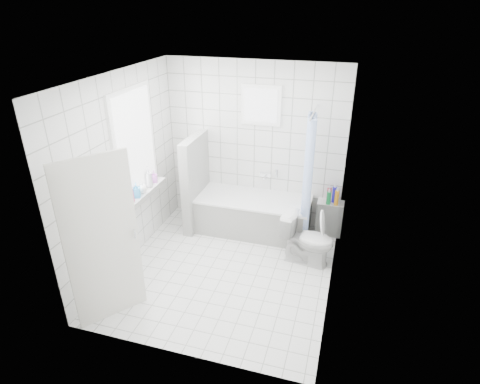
% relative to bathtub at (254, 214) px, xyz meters
% --- Properties ---
extents(ground, '(3.00, 3.00, 0.00)m').
position_rel_bathtub_xyz_m(ground, '(-0.10, -1.12, -0.29)').
color(ground, white).
rests_on(ground, ground).
extents(ceiling, '(3.00, 3.00, 0.00)m').
position_rel_bathtub_xyz_m(ceiling, '(-0.10, -1.12, 2.31)').
color(ceiling, white).
rests_on(ceiling, ground).
extents(wall_back, '(2.80, 0.02, 2.60)m').
position_rel_bathtub_xyz_m(wall_back, '(-0.10, 0.38, 1.01)').
color(wall_back, white).
rests_on(wall_back, ground).
extents(wall_front, '(2.80, 0.02, 2.60)m').
position_rel_bathtub_xyz_m(wall_front, '(-0.10, -2.62, 1.01)').
color(wall_front, white).
rests_on(wall_front, ground).
extents(wall_left, '(0.02, 3.00, 2.60)m').
position_rel_bathtub_xyz_m(wall_left, '(-1.50, -1.12, 1.01)').
color(wall_left, white).
rests_on(wall_left, ground).
extents(wall_right, '(0.02, 3.00, 2.60)m').
position_rel_bathtub_xyz_m(wall_right, '(1.30, -1.12, 1.01)').
color(wall_right, white).
rests_on(wall_right, ground).
extents(window_left, '(0.01, 0.90, 1.40)m').
position_rel_bathtub_xyz_m(window_left, '(-1.45, -0.82, 1.31)').
color(window_left, white).
rests_on(window_left, wall_left).
extents(window_back, '(0.50, 0.01, 0.50)m').
position_rel_bathtub_xyz_m(window_back, '(0.00, 0.33, 1.66)').
color(window_back, white).
rests_on(window_back, wall_back).
extents(window_sill, '(0.18, 1.02, 0.08)m').
position_rel_bathtub_xyz_m(window_sill, '(-1.41, -0.82, 0.57)').
color(window_sill, white).
rests_on(window_sill, wall_left).
extents(door, '(0.52, 0.66, 2.00)m').
position_rel_bathtub_xyz_m(door, '(-1.11, -2.29, 0.71)').
color(door, silver).
rests_on(door, ground).
extents(bathtub, '(1.75, 0.77, 0.58)m').
position_rel_bathtub_xyz_m(bathtub, '(0.00, 0.00, 0.00)').
color(bathtub, white).
rests_on(bathtub, ground).
extents(partition_wall, '(0.15, 0.85, 1.50)m').
position_rel_bathtub_xyz_m(partition_wall, '(-0.94, -0.05, 0.46)').
color(partition_wall, white).
rests_on(partition_wall, ground).
extents(tiled_ledge, '(0.40, 0.24, 0.55)m').
position_rel_bathtub_xyz_m(tiled_ledge, '(1.16, 0.25, -0.02)').
color(tiled_ledge, white).
rests_on(tiled_ledge, ground).
extents(toilet, '(0.76, 0.50, 0.73)m').
position_rel_bathtub_xyz_m(toilet, '(0.93, -0.60, 0.07)').
color(toilet, white).
rests_on(toilet, ground).
extents(curtain_rod, '(0.02, 0.80, 0.02)m').
position_rel_bathtub_xyz_m(curtain_rod, '(0.82, -0.02, 1.71)').
color(curtain_rod, silver).
rests_on(curtain_rod, wall_back).
extents(shower_curtain, '(0.14, 0.48, 1.78)m').
position_rel_bathtub_xyz_m(shower_curtain, '(0.82, -0.16, 0.81)').
color(shower_curtain, '#4670CF').
rests_on(shower_curtain, curtain_rod).
extents(tub_faucet, '(0.18, 0.06, 0.06)m').
position_rel_bathtub_xyz_m(tub_faucet, '(0.10, 0.33, 0.56)').
color(tub_faucet, silver).
rests_on(tub_faucet, wall_back).
extents(sill_bottles, '(0.19, 0.81, 0.30)m').
position_rel_bathtub_xyz_m(sill_bottles, '(-1.40, -0.90, 0.73)').
color(sill_bottles, silver).
rests_on(sill_bottles, window_sill).
extents(ledge_bottles, '(0.19, 0.16, 0.25)m').
position_rel_bathtub_xyz_m(ledge_bottles, '(1.17, 0.24, 0.37)').
color(ledge_bottles, orange).
rests_on(ledge_bottles, tiled_ledge).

